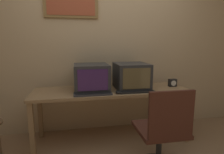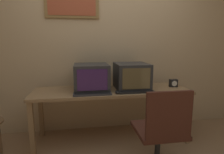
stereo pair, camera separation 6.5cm
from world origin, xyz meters
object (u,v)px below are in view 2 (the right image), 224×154
object	(u,v)px
keyboard_main	(92,94)
desk_clock	(173,83)
keyboard_side	(136,91)
mouse_near_keyboard	(118,92)
office_chair	(161,138)
monitor_left	(91,77)
monitor_right	(131,76)

from	to	relation	value
keyboard_main	desk_clock	distance (m)	1.19
keyboard_main	keyboard_side	distance (m)	0.55
mouse_near_keyboard	office_chair	xyz separation A→B (m)	(0.32, -0.58, -0.33)
keyboard_main	keyboard_side	size ratio (longest dim) A/B	1.03
monitor_left	desk_clock	size ratio (longest dim) A/B	4.29
monitor_right	mouse_near_keyboard	distance (m)	0.37
desk_clock	mouse_near_keyboard	bearing A→B (deg)	-164.79
monitor_right	keyboard_main	xyz separation A→B (m)	(-0.55, -0.24, -0.16)
monitor_left	monitor_right	world-z (taller)	monitor_right
monitor_right	monitor_left	bearing A→B (deg)	179.82
monitor_right	mouse_near_keyboard	size ratio (longest dim) A/B	4.43
monitor_right	keyboard_side	xyz separation A→B (m)	(0.00, -0.21, -0.16)
keyboard_side	desk_clock	distance (m)	0.65
monitor_left	office_chair	world-z (taller)	monitor_left
keyboard_side	office_chair	xyz separation A→B (m)	(0.08, -0.61, -0.33)
monitor_left	office_chair	size ratio (longest dim) A/B	0.52
keyboard_side	mouse_near_keyboard	xyz separation A→B (m)	(-0.24, -0.03, 0.01)
keyboard_side	office_chair	bearing A→B (deg)	-82.46
office_chair	desk_clock	bearing A→B (deg)	56.77
monitor_left	monitor_right	distance (m)	0.54
monitor_right	office_chair	world-z (taller)	monitor_right
monitor_right	mouse_near_keyboard	bearing A→B (deg)	-134.70
desk_clock	office_chair	size ratio (longest dim) A/B	0.12
mouse_near_keyboard	keyboard_side	bearing A→B (deg)	6.43
desk_clock	monitor_left	bearing A→B (deg)	179.51
monitor_right	keyboard_side	distance (m)	0.27
mouse_near_keyboard	office_chair	bearing A→B (deg)	-60.89
mouse_near_keyboard	keyboard_main	bearing A→B (deg)	-179.87
monitor_right	desk_clock	world-z (taller)	monitor_right
monitor_left	office_chair	xyz separation A→B (m)	(0.63, -0.82, -0.49)
monitor_left	mouse_near_keyboard	xyz separation A→B (m)	(0.31, -0.24, -0.15)
monitor_left	desk_clock	distance (m)	1.17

